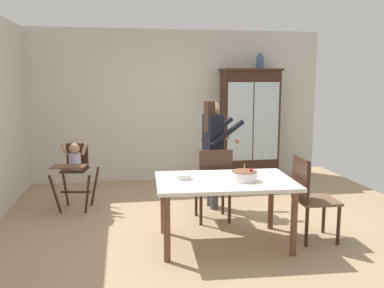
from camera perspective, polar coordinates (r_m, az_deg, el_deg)
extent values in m
plane|color=tan|center=(5.21, 1.91, -11.58)|extent=(6.24, 6.24, 0.00)
cube|color=beige|center=(7.48, -2.11, 5.33)|extent=(5.32, 0.06, 2.70)
cube|color=#382116|center=(7.54, 7.98, 2.52)|extent=(1.01, 0.42, 1.97)
cube|color=#382116|center=(7.50, 8.16, 10.19)|extent=(1.07, 0.48, 0.04)
cube|color=silver|center=(7.26, 6.72, 3.07)|extent=(0.46, 0.01, 1.38)
cube|color=silver|center=(7.41, 10.27, 3.11)|extent=(0.46, 0.01, 1.38)
cube|color=#382116|center=(7.53, 8.00, 3.27)|extent=(0.93, 0.36, 0.02)
cylinder|color=#3D567F|center=(7.56, 9.43, 11.14)|extent=(0.13, 0.13, 0.22)
cylinder|color=#3D567F|center=(7.56, 9.46, 12.16)|extent=(0.07, 0.07, 0.05)
cylinder|color=#382116|center=(5.91, -18.51, -6.66)|extent=(0.15, 0.12, 0.56)
cylinder|color=#382116|center=(5.79, -14.35, -6.81)|extent=(0.12, 0.16, 0.56)
cylinder|color=#382116|center=(6.32, -17.25, -5.60)|extent=(0.12, 0.16, 0.56)
cylinder|color=#382116|center=(6.20, -13.35, -5.71)|extent=(0.15, 0.12, 0.56)
cube|color=#382116|center=(6.06, -15.85, -6.44)|extent=(0.42, 0.11, 0.02)
cube|color=#382116|center=(5.98, -15.98, -3.48)|extent=(0.39, 0.39, 0.02)
cube|color=#382116|center=(6.09, -15.66, -1.49)|extent=(0.31, 0.08, 0.34)
cube|color=brown|center=(5.71, -16.77, -3.00)|extent=(0.47, 0.31, 0.02)
cylinder|color=#B2ADD1|center=(5.98, -15.98, -2.29)|extent=(0.17, 0.17, 0.22)
sphere|color=tan|center=(5.95, -16.06, -0.61)|extent=(0.15, 0.15, 0.15)
cylinder|color=tan|center=(5.99, -17.34, -0.68)|extent=(0.10, 0.06, 0.17)
cylinder|color=tan|center=(5.91, -14.75, -0.69)|extent=(0.10, 0.06, 0.17)
cylinder|color=#47474C|center=(5.81, 3.15, -5.15)|extent=(0.11, 0.11, 0.82)
cylinder|color=#47474C|center=(5.96, 2.59, -4.77)|extent=(0.11, 0.11, 0.82)
cube|color=black|center=(5.76, 2.92, 1.52)|extent=(0.24, 0.38, 0.52)
cube|color=white|center=(5.80, 3.88, 1.56)|extent=(0.02, 0.06, 0.49)
sphere|color=tan|center=(5.73, 2.94, 5.00)|extent=(0.19, 0.19, 0.19)
cube|color=#382319|center=(5.72, 2.41, 3.79)|extent=(0.12, 0.21, 0.44)
cylinder|color=black|center=(5.62, 4.95, 1.49)|extent=(0.50, 0.13, 0.37)
sphere|color=tan|center=(5.70, 6.43, 0.45)|extent=(0.08, 0.08, 0.08)
cylinder|color=black|center=(5.99, 3.53, 1.98)|extent=(0.50, 0.13, 0.37)
sphere|color=tan|center=(6.07, 4.94, 0.99)|extent=(0.08, 0.08, 0.08)
cube|color=silver|center=(4.54, 4.55, -5.18)|extent=(1.55, 1.05, 0.04)
cylinder|color=brown|center=(4.20, -3.51, -11.66)|extent=(0.07, 0.07, 0.70)
cylinder|color=brown|center=(4.46, 13.99, -10.66)|extent=(0.07, 0.07, 0.70)
cylinder|color=brown|center=(4.94, -4.01, -8.44)|extent=(0.07, 0.07, 0.70)
cylinder|color=brown|center=(5.17, 10.91, -7.80)|extent=(0.07, 0.07, 0.70)
cylinder|color=white|center=(4.49, 7.28, -4.46)|extent=(0.28, 0.28, 0.10)
cylinder|color=brown|center=(4.48, 7.30, -3.79)|extent=(0.27, 0.27, 0.01)
cylinder|color=#F2E5CC|center=(4.47, 7.31, -3.36)|extent=(0.01, 0.01, 0.06)
cone|color=yellow|center=(4.47, 7.32, -2.83)|extent=(0.02, 0.02, 0.02)
sphere|color=red|center=(4.46, 8.21, -3.57)|extent=(0.04, 0.04, 0.04)
cylinder|color=silver|center=(4.54, -1.23, -4.53)|extent=(0.18, 0.18, 0.05)
cylinder|color=#382116|center=(5.65, 4.32, -7.53)|extent=(0.04, 0.04, 0.45)
cylinder|color=#382116|center=(5.58, 0.58, -7.71)|extent=(0.04, 0.04, 0.45)
cylinder|color=#382116|center=(5.30, 5.23, -8.64)|extent=(0.04, 0.04, 0.45)
cylinder|color=#382116|center=(5.23, 1.25, -8.87)|extent=(0.04, 0.04, 0.45)
cube|color=brown|center=(5.37, 2.86, -5.73)|extent=(0.45, 0.45, 0.03)
cube|color=#382116|center=(5.12, 3.34, -3.53)|extent=(0.42, 0.05, 0.48)
cylinder|color=#382116|center=(5.16, 5.41, -3.45)|extent=(0.03, 0.03, 0.48)
cylinder|color=#382116|center=(5.08, 1.24, -3.61)|extent=(0.03, 0.03, 0.48)
cylinder|color=#382116|center=(4.92, 19.71, -10.61)|extent=(0.04, 0.04, 0.45)
cylinder|color=#382116|center=(5.23, 17.85, -9.32)|extent=(0.04, 0.04, 0.45)
cylinder|color=#382116|center=(4.76, 15.66, -11.04)|extent=(0.04, 0.04, 0.45)
cylinder|color=#382116|center=(5.09, 14.02, -9.67)|extent=(0.04, 0.04, 0.45)
cube|color=brown|center=(4.92, 16.94, -7.50)|extent=(0.46, 0.46, 0.03)
cube|color=#382116|center=(4.78, 14.89, -4.74)|extent=(0.06, 0.42, 0.48)
cylinder|color=#382116|center=(4.61, 15.78, -5.28)|extent=(0.03, 0.03, 0.48)
cylinder|color=#382116|center=(4.95, 14.06, -4.23)|extent=(0.03, 0.03, 0.48)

